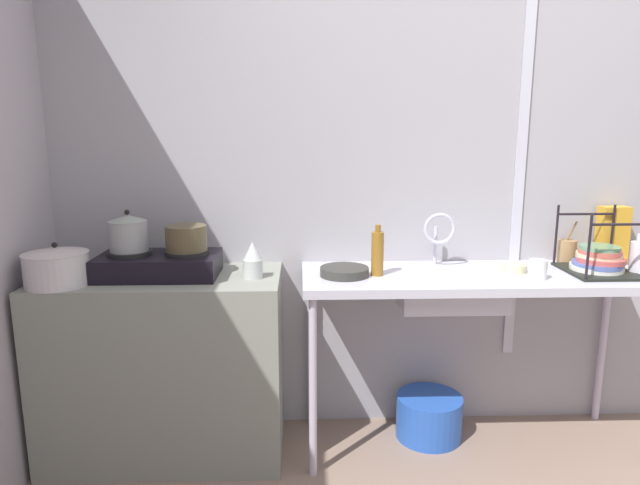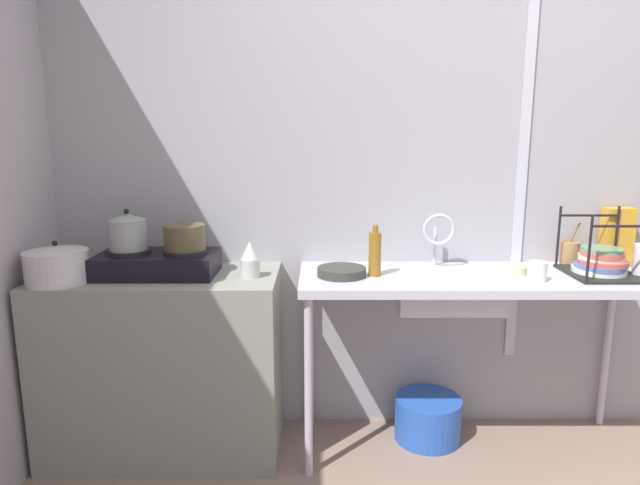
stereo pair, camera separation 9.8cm
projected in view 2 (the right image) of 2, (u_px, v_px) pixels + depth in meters
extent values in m
cube|color=#9F9CA3|center=(465.00, 188.00, 2.78)|extent=(4.91, 0.10, 2.52)
cube|color=silver|center=(526.00, 163.00, 2.70)|extent=(0.05, 0.01, 2.02)
cube|color=gray|center=(167.00, 363.00, 2.64)|extent=(1.10, 0.53, 0.88)
cube|color=silver|center=(478.00, 279.00, 2.55)|extent=(1.64, 0.53, 0.04)
cylinder|color=silver|center=(311.00, 388.00, 2.43)|extent=(0.04, 0.04, 0.84)
cylinder|color=silver|center=(313.00, 349.00, 2.86)|extent=(0.04, 0.04, 0.84)
cylinder|color=silver|center=(610.00, 350.00, 2.86)|extent=(0.04, 0.04, 0.84)
cube|color=black|center=(161.00, 264.00, 2.55)|extent=(0.54, 0.31, 0.10)
cylinder|color=black|center=(132.00, 251.00, 2.54)|extent=(0.20, 0.20, 0.02)
cylinder|color=black|center=(188.00, 251.00, 2.53)|extent=(0.20, 0.20, 0.02)
cylinder|color=#949798|center=(131.00, 235.00, 2.52)|extent=(0.17, 0.17, 0.14)
cone|color=gray|center=(130.00, 217.00, 2.50)|extent=(0.17, 0.17, 0.03)
sphere|color=black|center=(129.00, 211.00, 2.50)|extent=(0.02, 0.02, 0.02)
cylinder|color=brown|center=(187.00, 237.00, 2.52)|extent=(0.19, 0.19, 0.12)
cylinder|color=silver|center=(60.00, 267.00, 2.41)|extent=(0.27, 0.27, 0.14)
cone|color=silver|center=(58.00, 248.00, 2.40)|extent=(0.27, 0.27, 0.02)
sphere|color=black|center=(58.00, 243.00, 2.39)|extent=(0.02, 0.02, 0.02)
cylinder|color=silver|center=(253.00, 268.00, 2.51)|extent=(0.09, 0.09, 0.09)
cone|color=silver|center=(252.00, 250.00, 2.49)|extent=(0.09, 0.09, 0.08)
cube|color=silver|center=(449.00, 291.00, 2.55)|extent=(0.48, 0.35, 0.14)
cylinder|color=silver|center=(438.00, 246.00, 2.72)|extent=(0.02, 0.02, 0.19)
torus|color=silver|center=(442.00, 230.00, 2.63)|extent=(0.16, 0.02, 0.16)
cylinder|color=#33332E|center=(344.00, 272.00, 2.53)|extent=(0.23, 0.23, 0.04)
cylinder|color=black|center=(593.00, 251.00, 2.36)|extent=(0.01, 0.01, 0.30)
cylinder|color=black|center=(562.00, 237.00, 2.67)|extent=(0.01, 0.01, 0.30)
cylinder|color=black|center=(620.00, 237.00, 2.67)|extent=(0.01, 0.01, 0.30)
cylinder|color=black|center=(628.00, 226.00, 2.34)|extent=(0.28, 0.01, 0.01)
cylinder|color=black|center=(593.00, 216.00, 2.65)|extent=(0.28, 0.01, 0.01)
cube|color=black|center=(604.00, 274.00, 2.54)|extent=(0.30, 0.33, 0.01)
cylinder|color=white|center=(602.00, 270.00, 2.54)|extent=(0.24, 0.24, 0.02)
cylinder|color=#5569B1|center=(603.00, 267.00, 2.53)|extent=(0.23, 0.23, 0.02)
cylinder|color=#C04F4B|center=(607.00, 262.00, 2.53)|extent=(0.22, 0.22, 0.02)
cylinder|color=beige|center=(605.00, 258.00, 2.53)|extent=(0.20, 0.20, 0.02)
cylinder|color=#C2594B|center=(606.00, 254.00, 2.52)|extent=(0.19, 0.19, 0.02)
cylinder|color=#5D8D6B|center=(606.00, 251.00, 2.52)|extent=(0.18, 0.18, 0.02)
cylinder|color=silver|center=(540.00, 272.00, 2.43)|extent=(0.08, 0.08, 0.09)
cylinder|color=beige|center=(516.00, 270.00, 2.57)|extent=(0.12, 0.12, 0.04)
cylinder|color=#8F601F|center=(378.00, 254.00, 2.52)|extent=(0.06, 0.06, 0.20)
cylinder|color=#8F601F|center=(378.00, 229.00, 2.49)|extent=(0.03, 0.03, 0.03)
cube|color=gold|center=(620.00, 237.00, 2.72)|extent=(0.15, 0.08, 0.29)
cylinder|color=#A27B4D|center=(573.00, 254.00, 2.73)|extent=(0.09, 0.09, 0.12)
cylinder|color=olive|center=(574.00, 240.00, 2.72)|extent=(0.07, 0.05, 0.18)
cylinder|color=blue|center=(430.00, 419.00, 2.78)|extent=(0.33, 0.33, 0.22)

